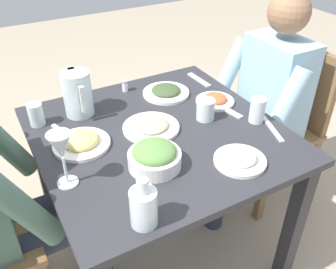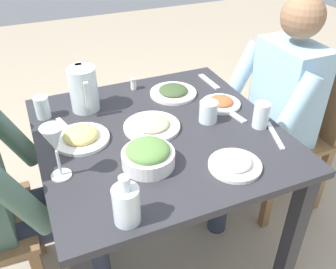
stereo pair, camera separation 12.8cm
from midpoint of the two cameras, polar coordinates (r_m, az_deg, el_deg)
ground_plane at (r=1.94m, az=0.84°, el=-17.06°), size 8.00×8.00×0.00m
dining_table at (r=1.52m, az=1.03°, el=-2.95°), size 0.94×0.94×0.70m
chair_far at (r=2.05m, az=21.21°, el=1.45°), size 0.40×0.40×0.85m
diner_near at (r=1.45m, az=-22.44°, el=-6.78°), size 0.48×0.53×1.15m
diner_far at (r=1.85m, az=17.46°, el=3.91°), size 0.48×0.53×1.15m
water_pitcher at (r=1.58m, az=-10.77°, el=6.90°), size 0.16×0.12×0.19m
salad_bowl at (r=1.25m, az=-0.20°, el=-3.34°), size 0.19×0.19×0.09m
plate_dolmas at (r=1.71m, az=2.98°, el=6.63°), size 0.22×0.22×0.04m
plate_fries at (r=1.41m, az=-10.91°, el=-0.38°), size 0.22×0.22×0.05m
plate_yoghurt at (r=1.29m, az=13.22°, el=-4.47°), size 0.19×0.19×0.05m
plate_beans at (r=1.46m, az=-0.04°, el=1.39°), size 0.23×0.23×0.04m
plate_rice_curry at (r=1.64m, az=10.47°, el=4.86°), size 0.17×0.17×0.04m
water_glass_near_right at (r=1.51m, az=8.74°, el=3.46°), size 0.08×0.08×0.09m
water_glass_far_right at (r=1.58m, az=-16.84°, el=4.00°), size 0.06×0.06×0.09m
water_glass_by_pitcher at (r=1.52m, az=16.67°, el=2.84°), size 0.06×0.06×0.10m
wine_glass at (r=1.18m, az=-14.39°, el=-1.19°), size 0.08×0.08×0.20m
oil_carafe at (r=1.06m, az=-2.99°, el=-11.21°), size 0.08×0.08×0.16m
salt_shaker at (r=1.75m, az=-3.31°, el=7.86°), size 0.03×0.03×0.05m
fork_near at (r=1.60m, az=12.10°, el=3.26°), size 0.17×0.05×0.01m
knife_near at (r=1.50m, az=18.68°, el=-0.17°), size 0.18×0.08×0.01m
fork_far at (r=1.84m, az=8.40°, el=8.13°), size 0.17×0.03×0.01m
knife_far at (r=1.50m, az=-13.04°, el=0.90°), size 0.18×0.07×0.01m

